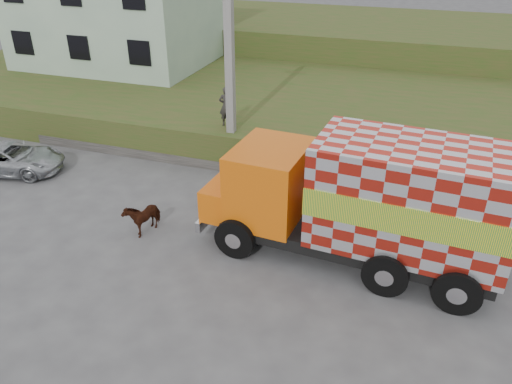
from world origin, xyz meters
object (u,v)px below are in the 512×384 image
at_px(utility_pole, 230,66).
at_px(pedestrian, 226,106).
at_px(cargo_truck, 366,201).
at_px(cow, 143,216).
at_px(suv, 9,158).

height_order(utility_pole, pedestrian, utility_pole).
relative_size(cargo_truck, cow, 6.76).
bearing_deg(cow, suv, 176.13).
relative_size(cow, pedestrian, 0.80).
distance_m(utility_pole, cargo_truck, 7.77).
xyz_separation_m(utility_pole, suv, (-8.13, -3.34, -3.49)).
bearing_deg(suv, pedestrian, -77.63).
relative_size(utility_pole, suv, 1.90).
distance_m(cargo_truck, suv, 14.12).
distance_m(cow, suv, 7.46).
height_order(utility_pole, cargo_truck, utility_pole).
relative_size(cargo_truck, suv, 2.07).
distance_m(cow, pedestrian, 6.22).
bearing_deg(pedestrian, cow, 69.65).
height_order(cargo_truck, suv, cargo_truck).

